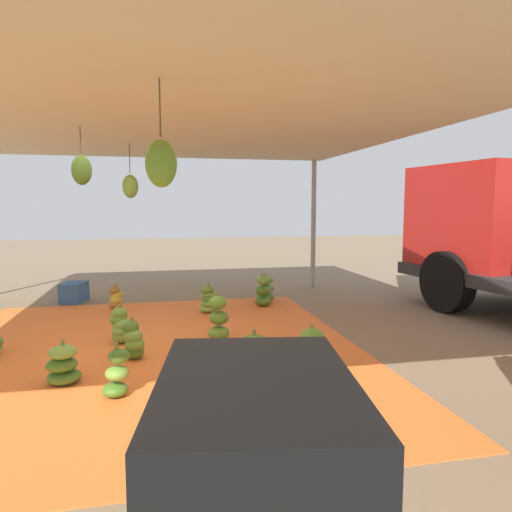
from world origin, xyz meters
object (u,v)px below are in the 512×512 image
Objects in this scene: banana_bunch_6 at (214,413)px; banana_bunch_8 at (218,320)px; banana_bunch_1 at (116,298)px; banana_bunch_4 at (254,361)px; banana_bunch_9 at (121,326)px; banana_bunch_10 at (312,348)px; crate_0 at (74,292)px; banana_bunch_0 at (117,375)px; banana_bunch_2 at (63,366)px; banana_bunch_11 at (209,300)px; banana_bunch_3 at (133,341)px; banana_bunch_5 at (266,289)px; banana_bunch_7 at (263,292)px.

banana_bunch_8 reaches higher than banana_bunch_6.
banana_bunch_1 is 4.04m from banana_bunch_4.
banana_bunch_1 is 2.06m from banana_bunch_9.
banana_bunch_10 reaches higher than banana_bunch_1.
banana_bunch_1 is 1.10m from crate_0.
banana_bunch_4 is 1.10× the size of banana_bunch_9.
banana_bunch_0 is at bearing -86.46° from banana_bunch_4.
crate_0 is at bearing -152.07° from banana_bunch_4.
banana_bunch_11 is (-2.72, 1.71, 0.03)m from banana_bunch_2.
banana_bunch_3 is 3.70m from crate_0.
banana_bunch_6 is at bearing -5.71° from banana_bunch_11.
banana_bunch_3 is at bearing -161.96° from banana_bunch_6.
banana_bunch_5 reaches higher than banana_bunch_3.
banana_bunch_4 is at bearing 153.61° from banana_bunch_6.
banana_bunch_4 reaches higher than banana_bunch_3.
banana_bunch_4 reaches higher than crate_0.
banana_bunch_2 is (-0.46, -0.54, -0.04)m from banana_bunch_0.
banana_bunch_0 is 4.08m from banana_bunch_7.
banana_bunch_9 is 3.00m from crate_0.
banana_bunch_1 is 3.33m from banana_bunch_2.
banana_bunch_10 is at bearing 16.55° from banana_bunch_11.
banana_bunch_3 is at bearing 174.90° from banana_bunch_0.
banana_bunch_2 is 2.53m from banana_bunch_10.
banana_bunch_8 reaches higher than banana_bunch_10.
banana_bunch_11 is at bearing 159.85° from banana_bunch_0.
banana_bunch_4 is 1.18× the size of banana_bunch_10.
banana_bunch_10 is (1.30, 2.08, -0.02)m from banana_bunch_9.
banana_bunch_7 reaches higher than banana_bunch_4.
banana_bunch_11 is (-1.57, 0.04, -0.06)m from banana_bunch_8.
banana_bunch_0 is 1.17× the size of banana_bunch_2.
banana_bunch_2 is at bearing -32.08° from banana_bunch_11.
banana_bunch_4 is 5.07m from crate_0.
banana_bunch_8 is (-1.54, -0.15, 0.04)m from banana_bunch_4.
banana_bunch_10 is at bearing 57.90° from banana_bunch_9.
banana_bunch_5 is at bearing 160.92° from banana_bunch_7.
banana_bunch_0 is 1.06× the size of banana_bunch_3.
banana_bunch_2 is 4.13m from crate_0.
banana_bunch_7 reaches higher than banana_bunch_5.
banana_bunch_3 is at bearing -26.83° from banana_bunch_11.
banana_bunch_6 is (1.43, 1.29, 0.05)m from banana_bunch_2.
banana_bunch_10 is at bearing -5.08° from banana_bunch_5.
banana_bunch_2 is at bearing -130.77° from banana_bunch_0.
banana_bunch_7 is at bearing 151.32° from banana_bunch_8.
banana_bunch_3 is (2.73, 0.41, 0.03)m from banana_bunch_1.
banana_bunch_3 is (-1.06, 0.09, -0.00)m from banana_bunch_0.
banana_bunch_9 is at bearing -177.08° from banana_bunch_0.
banana_bunch_0 is 1.07m from banana_bunch_3.
banana_bunch_4 is (-0.08, 1.27, 0.02)m from banana_bunch_0.
banana_bunch_9 is (-0.12, -1.22, -0.05)m from banana_bunch_8.
banana_bunch_0 reaches higher than banana_bunch_9.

